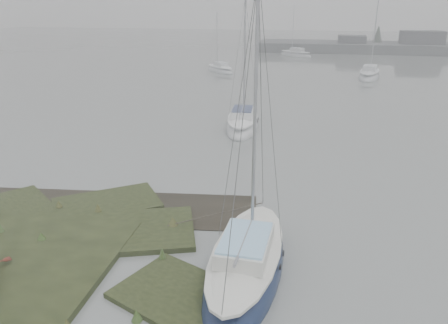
% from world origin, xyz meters
% --- Properties ---
extents(ground, '(160.00, 160.00, 0.00)m').
position_xyz_m(ground, '(0.00, 30.00, 0.00)').
color(ground, slate).
rests_on(ground, ground).
extents(sailboat_main, '(2.48, 6.56, 9.11)m').
position_xyz_m(sailboat_main, '(2.11, 0.99, 0.28)').
color(sailboat_main, '#101C39').
rests_on(sailboat_main, ground).
extents(sailboat_white, '(2.39, 6.17, 8.54)m').
position_xyz_m(sailboat_white, '(-0.30, 16.67, 0.26)').
color(sailboat_white, silver).
rests_on(sailboat_white, ground).
extents(sailboat_far_a, '(4.44, 4.75, 6.92)m').
position_xyz_m(sailboat_far_a, '(-6.10, 38.77, 0.21)').
color(sailboat_far_a, silver).
rests_on(sailboat_far_a, ground).
extents(sailboat_far_b, '(3.25, 6.38, 8.60)m').
position_xyz_m(sailboat_far_b, '(9.96, 37.59, 0.27)').
color(sailboat_far_b, '#B8BCC2').
rests_on(sailboat_far_b, ground).
extents(sailboat_far_c, '(5.36, 4.53, 7.52)m').
position_xyz_m(sailboat_far_c, '(1.82, 54.64, 0.23)').
color(sailboat_far_c, '#A8ABB2').
rests_on(sailboat_far_c, ground).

